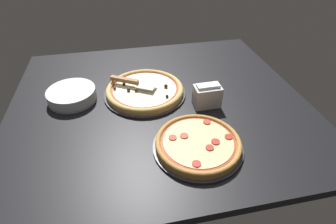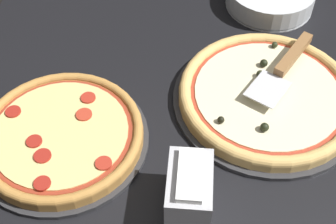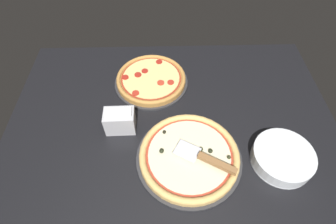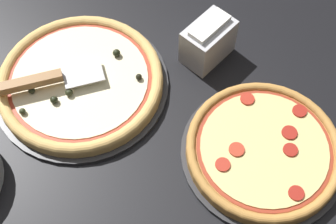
% 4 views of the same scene
% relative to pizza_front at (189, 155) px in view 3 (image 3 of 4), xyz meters
% --- Properties ---
extents(ground_plane, '(1.37, 1.23, 0.04)m').
position_rel_pizza_front_xyz_m(ground_plane, '(-0.06, 0.06, -0.04)').
color(ground_plane, black).
extents(pizza_pan_front, '(0.40, 0.40, 0.01)m').
position_rel_pizza_front_xyz_m(pizza_pan_front, '(-0.00, -0.00, -0.02)').
color(pizza_pan_front, '#2D2D30').
rests_on(pizza_pan_front, ground_plane).
extents(pizza_front, '(0.37, 0.37, 0.04)m').
position_rel_pizza_front_xyz_m(pizza_front, '(0.00, 0.00, 0.00)').
color(pizza_front, '#DBAD60').
rests_on(pizza_front, pizza_pan_front).
extents(pizza_pan_back, '(0.34, 0.34, 0.01)m').
position_rel_pizza_front_xyz_m(pizza_pan_back, '(-0.15, 0.40, -0.02)').
color(pizza_pan_back, '#2D2D30').
rests_on(pizza_pan_back, ground_plane).
extents(pizza_back, '(0.32, 0.32, 0.03)m').
position_rel_pizza_front_xyz_m(pizza_back, '(-0.15, 0.40, 0.00)').
color(pizza_back, '#B77F3D').
rests_on(pizza_back, pizza_pan_back).
extents(serving_spatula, '(0.22, 0.15, 0.02)m').
position_rel_pizza_front_xyz_m(serving_spatula, '(0.07, -0.04, 0.03)').
color(serving_spatula, silver).
rests_on(serving_spatula, pizza_front).
extents(plate_stack, '(0.22, 0.22, 0.06)m').
position_rel_pizza_front_xyz_m(plate_stack, '(0.34, -0.02, 0.00)').
color(plate_stack, silver).
rests_on(plate_stack, ground_plane).
extents(napkin_holder, '(0.12, 0.08, 0.11)m').
position_rel_pizza_front_xyz_m(napkin_holder, '(-0.27, 0.15, 0.03)').
color(napkin_holder, '#B2B2B7').
rests_on(napkin_holder, ground_plane).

